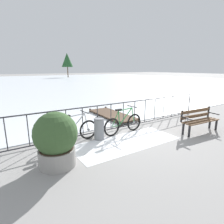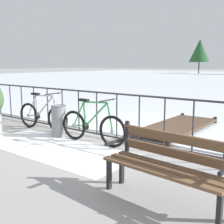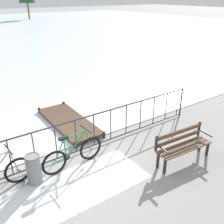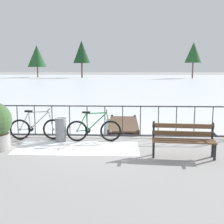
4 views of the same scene
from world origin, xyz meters
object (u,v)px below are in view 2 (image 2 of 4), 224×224
object	(u,v)px
park_bench	(167,161)
trash_bin	(59,121)
bicycle_second	(92,126)
bicycle_near_railing	(42,116)

from	to	relation	value
park_bench	trash_bin	distance (m)	3.76
bicycle_second	trash_bin	world-z (taller)	bicycle_second
bicycle_near_railing	bicycle_second	world-z (taller)	same
bicycle_second	park_bench	distance (m)	2.84
bicycle_second	trash_bin	bearing A→B (deg)	-178.76
park_bench	trash_bin	xyz separation A→B (m)	(-3.50, 1.37, -0.14)
bicycle_second	trash_bin	xyz separation A→B (m)	(-1.03, -0.02, 0.00)
park_bench	bicycle_near_railing	bearing A→B (deg)	160.34
bicycle_second	park_bench	bearing A→B (deg)	-29.30
bicycle_near_railing	trash_bin	bearing A→B (deg)	-12.22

